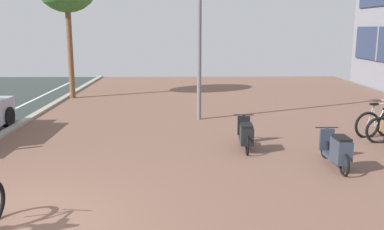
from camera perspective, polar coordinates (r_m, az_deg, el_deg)
bicycle_rack_05 at (r=12.55m, az=24.03°, el=-1.12°), size 1.41×0.48×1.03m
scooter_near at (r=9.42m, az=19.18°, el=-4.56°), size 0.52×1.70×0.78m
scooter_mid at (r=10.36m, az=7.33°, el=-2.66°), size 0.52×1.67×0.77m
lamp_post at (r=13.43m, az=1.01°, el=13.37°), size 0.20×0.52×5.98m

